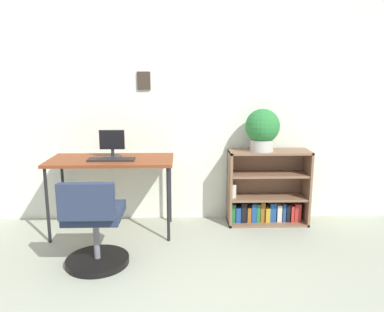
# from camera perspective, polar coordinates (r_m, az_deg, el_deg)

# --- Properties ---
(wall_back) EXTENTS (5.20, 0.12, 2.48)m
(wall_back) POSITION_cam_1_polar(r_m,az_deg,el_deg) (4.05, -5.99, 7.72)
(wall_back) COLOR silver
(wall_back) RESTS_ON ground_plane
(desk) EXTENTS (1.20, 0.56, 0.75)m
(desk) POSITION_cam_1_polar(r_m,az_deg,el_deg) (3.77, -12.06, -1.26)
(desk) COLOR brown
(desk) RESTS_ON ground_plane
(monitor) EXTENTS (0.24, 0.18, 0.27)m
(monitor) POSITION_cam_1_polar(r_m,az_deg,el_deg) (3.79, -11.92, 1.71)
(monitor) COLOR #262628
(monitor) RESTS_ON desk
(keyboard) EXTENTS (0.44, 0.14, 0.02)m
(keyboard) POSITION_cam_1_polar(r_m,az_deg,el_deg) (3.68, -12.04, -0.51)
(keyboard) COLOR black
(keyboard) RESTS_ON desk
(office_chair) EXTENTS (0.52, 0.55, 0.77)m
(office_chair) POSITION_cam_1_polar(r_m,az_deg,el_deg) (3.19, -14.50, -10.57)
(office_chair) COLOR black
(office_chair) RESTS_ON ground_plane
(bookshelf_low) EXTENTS (0.84, 0.30, 0.79)m
(bookshelf_low) POSITION_cam_1_polar(r_m,az_deg,el_deg) (4.11, 11.10, -5.24)
(bookshelf_low) COLOR brown
(bookshelf_low) RESTS_ON ground_plane
(potted_plant_on_shelf) EXTENTS (0.35, 0.35, 0.43)m
(potted_plant_on_shelf) POSITION_cam_1_polar(r_m,az_deg,el_deg) (3.90, 10.55, 4.07)
(potted_plant_on_shelf) COLOR #B7B2A8
(potted_plant_on_shelf) RESTS_ON bookshelf_low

